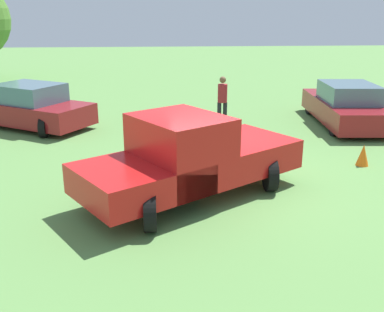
{
  "coord_description": "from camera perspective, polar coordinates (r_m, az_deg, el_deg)",
  "views": [
    {
      "loc": [
        9.57,
        -1.49,
        3.8
      ],
      "look_at": [
        0.74,
        -0.83,
        0.9
      ],
      "focal_mm": 41.97,
      "sensor_mm": 36.0,
      "label": 1
    }
  ],
  "objects": [
    {
      "name": "ground_plane",
      "position": [
        10.4,
        4.28,
        -3.34
      ],
      "size": [
        80.0,
        80.0,
        0.0
      ],
      "primitive_type": "plane",
      "color": "#5B8C47"
    },
    {
      "name": "pickup_truck",
      "position": [
        9.24,
        -0.62,
        -0.04
      ],
      "size": [
        4.25,
        5.09,
        1.79
      ],
      "rotation": [
        0.0,
        0.0,
        2.16
      ],
      "color": "black",
      "rests_on": "ground_plane"
    },
    {
      "name": "sedan_near",
      "position": [
        16.34,
        18.95,
        6.05
      ],
      "size": [
        4.83,
        2.2,
        1.45
      ],
      "rotation": [
        0.0,
        0.0,
        3.07
      ],
      "color": "black",
      "rests_on": "ground_plane"
    },
    {
      "name": "sedan_far",
      "position": [
        16.19,
        -20.28,
        5.85
      ],
      "size": [
        4.02,
        4.95,
        1.46
      ],
      "rotation": [
        0.0,
        0.0,
        4.16
      ],
      "color": "black",
      "rests_on": "ground_plane"
    },
    {
      "name": "person_bystander",
      "position": [
        15.3,
        3.89,
        7.34
      ],
      "size": [
        0.34,
        0.34,
        1.68
      ],
      "rotation": [
        0.0,
        0.0,
        3.22
      ],
      "color": "black",
      "rests_on": "ground_plane"
    },
    {
      "name": "traffic_cone",
      "position": [
        12.2,
        20.91,
        0.11
      ],
      "size": [
        0.32,
        0.32,
        0.55
      ],
      "primitive_type": "cone",
      "color": "orange",
      "rests_on": "ground_plane"
    }
  ]
}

